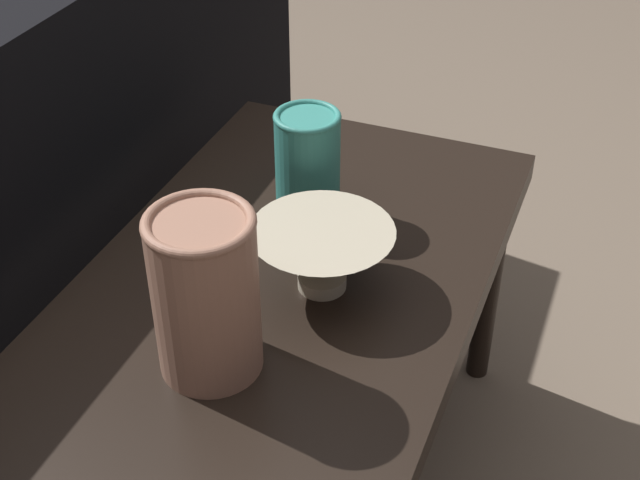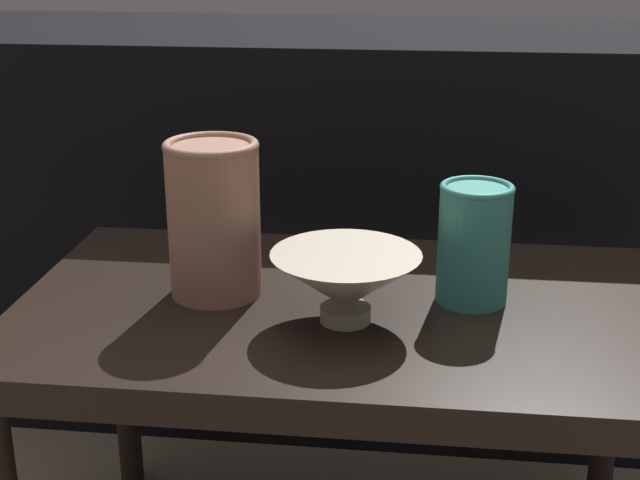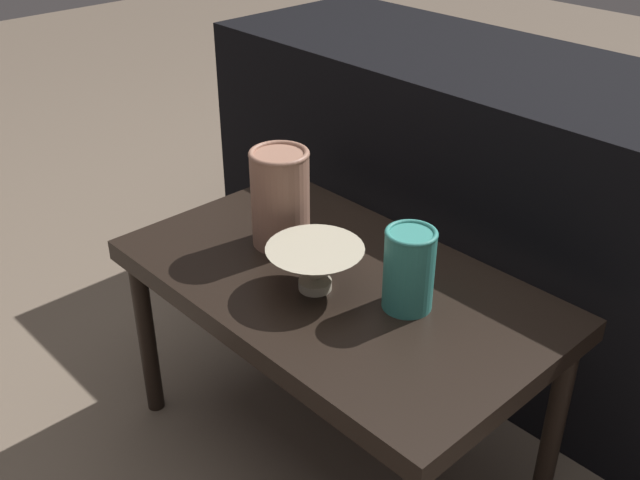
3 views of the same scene
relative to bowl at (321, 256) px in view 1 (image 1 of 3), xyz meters
The scene contains 4 objects.
table 0.11m from the bowl, 86.11° to the left, with size 0.79×0.46×0.42m.
bowl is the anchor object (origin of this frame).
vase_textured_left 0.18m from the bowl, 158.56° to the left, with size 0.11×0.11×0.19m.
vase_colorful_right 0.17m from the bowl, 27.42° to the left, with size 0.09×0.09×0.14m.
Camera 1 is at (-0.76, -0.35, 1.09)m, focal length 50.00 mm.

